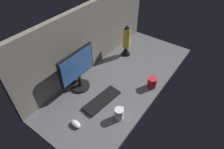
{
  "coord_description": "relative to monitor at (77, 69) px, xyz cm",
  "views": [
    {
      "loc": [
        -120.61,
        -76.29,
        131.65
      ],
      "look_at": [
        -13.34,
        0.0,
        14.0
      ],
      "focal_mm": 30.75,
      "sensor_mm": 36.0,
      "label": 1
    }
  ],
  "objects": [
    {
      "name": "keyboard",
      "position": [
        -2.21,
        -28.39,
        -20.79
      ],
      "size": [
        38.18,
        16.9,
        2.0
      ],
      "primitive_type": "cube",
      "rotation": [
        0.0,
        0.0,
        -0.11
      ],
      "color": "black",
      "rests_on": "ground_plane"
    },
    {
      "name": "mug_red_plastic",
      "position": [
        40.2,
        -55.64,
        -16.64
      ],
      "size": [
        8.63,
        8.63,
        10.31
      ],
      "color": "red",
      "rests_on": "ground_plane"
    },
    {
      "name": "ground_plane",
      "position": [
        33.34,
        -25.11,
        -23.29
      ],
      "size": [
        180.0,
        80.0,
        3.0
      ],
      "primitive_type": "cube",
      "color": "#515156"
    },
    {
      "name": "mouse",
      "position": [
        -33.98,
        -27.15,
        -20.09
      ],
      "size": [
        6.58,
        10.13,
        3.4
      ],
      "primitive_type": "ellipsoid",
      "rotation": [
        0.0,
        0.0,
        -0.11
      ],
      "color": "silver",
      "rests_on": "ground_plane"
    },
    {
      "name": "cubicle_wall_back",
      "position": [
        33.34,
        12.39,
        11.97
      ],
      "size": [
        180.0,
        5.0,
        67.53
      ],
      "color": "slate",
      "rests_on": "ground_plane"
    },
    {
      "name": "mug_ceramic_white",
      "position": [
        -7.66,
        -50.73,
        -16.54
      ],
      "size": [
        11.1,
        7.5,
        10.45
      ],
      "color": "white",
      "rests_on": "ground_plane"
    },
    {
      "name": "lava_lamp",
      "position": [
        70.48,
        -6.61,
        -6.34
      ],
      "size": [
        11.25,
        11.25,
        36.83
      ],
      "color": "black",
      "rests_on": "ground_plane"
    },
    {
      "name": "monitor",
      "position": [
        0.0,
        0.0,
        0.0
      ],
      "size": [
        39.43,
        18.0,
        39.72
      ],
      "color": "black",
      "rests_on": "ground_plane"
    }
  ]
}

